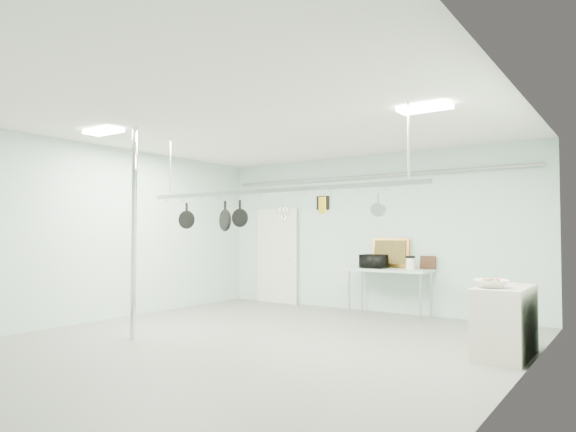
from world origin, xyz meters
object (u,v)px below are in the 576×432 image
Objects in this scene: microwave at (374,261)px; fruit_bowl at (491,284)px; chrome_pole at (134,232)px; skillet_right at (240,213)px; pot_rack at (270,189)px; coffee_canister at (410,264)px; side_cabinet at (505,321)px; prep_table at (389,272)px; skillet_mid at (225,216)px; skillet_left at (187,215)px.

fruit_bowl is at bearing 142.90° from microwave.
chrome_pole reaches higher than microwave.
skillet_right reaches higher than microwave.
chrome_pole is 2.19m from pot_rack.
coffee_canister is 3.22m from fruit_bowl.
microwave is (-2.85, 2.16, 0.59)m from side_cabinet.
side_cabinet is (4.85, 2.00, -1.15)m from chrome_pole.
microwave is at bearing 64.40° from chrome_pole.
fruit_bowl is 1.10× the size of skillet_right.
skillet_right is (-3.52, -1.10, 1.44)m from side_cabinet.
fruit_bowl is at bearing -50.93° from coffee_canister.
skillet_mid is (-1.27, -3.30, 1.02)m from prep_table.
skillet_mid is at bearing 41.10° from chrome_pole.
chrome_pole is at bearing -118.71° from prep_table.
microwave is 3.69m from fruit_bowl.
skillet_left reaches higher than prep_table.
skillet_mid is at bearing -111.03° from prep_table.
skillet_mid and skillet_right have the same top height.
chrome_pole is 0.67× the size of pot_rack.
chrome_pole is 1.63m from skillet_right.
skillet_mid is (-0.96, -3.26, 0.81)m from microwave.
pot_rack is (1.90, 0.90, 0.63)m from chrome_pole.
skillet_left reaches higher than side_cabinet.
chrome_pole is 6.68× the size of microwave.
skillet_mid is 0.30m from skillet_right.
pot_rack is at bearing -159.55° from side_cabinet.
microwave reaches higher than fruit_bowl.
side_cabinet is 2.51× the size of microwave.
fruit_bowl is 4.72m from skillet_left.
chrome_pole is at bearing -117.99° from skillet_mid.
side_cabinet is 2.87× the size of fruit_bowl.
pot_rack reaches higher than microwave.
side_cabinet is 3.62m from pot_rack.
prep_table is at bearing 83.09° from pot_rack.
pot_rack is 3.48m from microwave.
fruit_bowl is (2.85, 0.81, -1.28)m from pot_rack.
chrome_pole is at bearing -154.65° from pot_rack.
fruit_bowl is at bearing 19.78° from chrome_pole.
chrome_pole is 1.39m from skillet_mid.
side_cabinet is at bearing -40.79° from prep_table.
prep_table is at bearing -178.88° from coffee_canister.
prep_table is 4.20× the size of skillet_right.
skillet_left is (-4.56, -0.81, 0.93)m from fruit_bowl.
fruit_bowl is at bearing -108.55° from side_cabinet.
side_cabinet is at bearing 7.93° from skillet_right.
skillet_left reaches higher than coffee_canister.
coffee_canister is at bearing 76.01° from pot_rack.
coffee_canister is 0.45× the size of skillet_mid.
microwave is 1.01× the size of skillet_mid.
skillet_left is at bearing -127.41° from coffee_canister.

